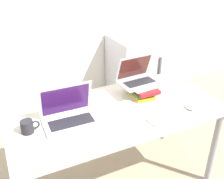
{
  "coord_description": "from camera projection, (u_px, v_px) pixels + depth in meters",
  "views": [
    {
      "loc": [
        -0.76,
        -1.11,
        1.82
      ],
      "look_at": [
        -0.03,
        0.4,
        0.94
      ],
      "focal_mm": 42.0,
      "sensor_mm": 36.0,
      "label": 1
    }
  ],
  "objects": [
    {
      "name": "mug",
      "position": [
        28.0,
        127.0,
        1.72
      ],
      "size": [
        0.13,
        0.08,
        0.09
      ],
      "color": "#232328",
      "rests_on": "desk"
    },
    {
      "name": "laptop_on_books",
      "position": [
        137.0,
        77.0,
        2.15
      ],
      "size": [
        0.33,
        0.24,
        0.22
      ],
      "color": "#B2B2B7",
      "rests_on": "book_stack"
    },
    {
      "name": "wireless_keyboard",
      "position": [
        166.0,
        117.0,
        1.88
      ],
      "size": [
        0.3,
        0.16,
        0.01
      ],
      "color": "white",
      "rests_on": "desk"
    },
    {
      "name": "wall_back",
      "position": [
        57.0,
        0.0,
        2.89
      ],
      "size": [
        8.0,
        0.05,
        2.7
      ],
      "color": "silver",
      "rests_on": "ground_plane"
    },
    {
      "name": "mouse",
      "position": [
        190.0,
        107.0,
        1.99
      ],
      "size": [
        0.07,
        0.1,
        0.03
      ],
      "color": "white",
      "rests_on": "desk"
    },
    {
      "name": "book_stack",
      "position": [
        141.0,
        89.0,
        2.17
      ],
      "size": [
        0.22,
        0.29,
        0.1
      ],
      "color": "gold",
      "rests_on": "desk"
    },
    {
      "name": "mini_fridge",
      "position": [
        134.0,
        72.0,
        3.36
      ],
      "size": [
        0.56,
        0.6,
        0.91
      ],
      "color": "silver",
      "rests_on": "ground_plane"
    },
    {
      "name": "desk",
      "position": [
        116.0,
        118.0,
        2.02
      ],
      "size": [
        1.61,
        0.79,
        0.76
      ],
      "color": "beige",
      "rests_on": "ground_plane"
    },
    {
      "name": "laptop_left",
      "position": [
        69.0,
        114.0,
        1.83
      ],
      "size": [
        0.38,
        0.26,
        0.26
      ],
      "color": "silver",
      "rests_on": "desk"
    }
  ]
}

